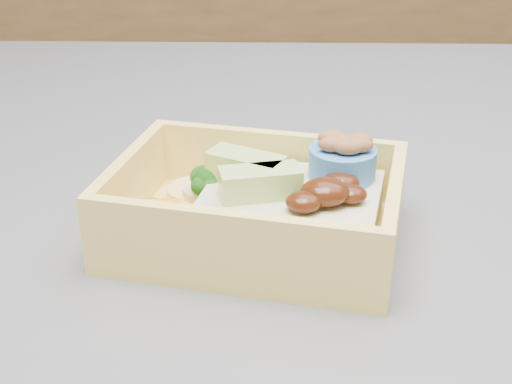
{
  "coord_description": "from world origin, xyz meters",
  "views": [
    {
      "loc": [
        -0.15,
        -0.63,
        1.17
      ],
      "look_at": [
        -0.16,
        -0.21,
        0.96
      ],
      "focal_mm": 50.0,
      "sensor_mm": 36.0,
      "label": 1
    }
  ],
  "objects": [
    {
      "name": "bento_box",
      "position": [
        -0.15,
        -0.2,
        0.94
      ],
      "size": [
        0.21,
        0.17,
        0.07
      ],
      "rotation": [
        0.0,
        0.0,
        -0.21
      ],
      "color": "#F8D766",
      "rests_on": "island"
    }
  ]
}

